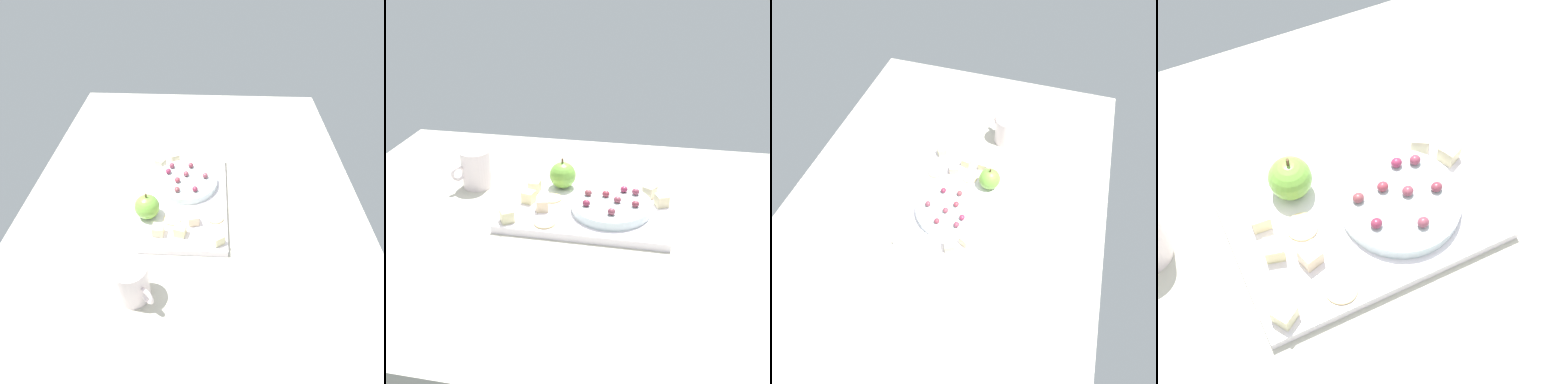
% 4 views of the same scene
% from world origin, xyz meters
% --- Properties ---
extents(table, '(1.34, 0.96, 0.04)m').
position_xyz_m(table, '(0.00, 0.00, 0.02)').
color(table, beige).
rests_on(table, ground).
extents(platter, '(0.39, 0.24, 0.02)m').
position_xyz_m(platter, '(0.01, -0.03, 0.05)').
color(platter, white).
rests_on(platter, table).
extents(serving_dish, '(0.18, 0.18, 0.02)m').
position_xyz_m(serving_dish, '(-0.05, -0.02, 0.07)').
color(serving_dish, silver).
rests_on(serving_dish, platter).
extents(apple_whole, '(0.07, 0.07, 0.07)m').
position_xyz_m(apple_whole, '(0.09, -0.11, 0.09)').
color(apple_whole, '#75B640').
rests_on(apple_whole, platter).
extents(apple_stem, '(0.01, 0.01, 0.01)m').
position_xyz_m(apple_stem, '(0.09, -0.11, 0.13)').
color(apple_stem, brown).
rests_on(apple_stem, apple_whole).
extents(cheese_cube_0, '(0.03, 0.03, 0.03)m').
position_xyz_m(cheese_cube_0, '(0.11, 0.01, 0.07)').
color(cheese_cube_0, beige).
rests_on(cheese_cube_0, platter).
extents(cheese_cube_1, '(0.03, 0.03, 0.03)m').
position_xyz_m(cheese_cube_1, '(0.15, -0.02, 0.07)').
color(cheese_cube_1, beige).
rests_on(cheese_cube_1, platter).
extents(cheese_cube_2, '(0.04, 0.04, 0.03)m').
position_xyz_m(cheese_cube_2, '(-0.16, -0.07, 0.07)').
color(cheese_cube_2, beige).
rests_on(cheese_cube_2, platter).
extents(cheese_cube_3, '(0.04, 0.04, 0.03)m').
position_xyz_m(cheese_cube_3, '(-0.13, -0.11, 0.07)').
color(cheese_cube_3, beige).
rests_on(cheese_cube_3, platter).
extents(cheese_cube_4, '(0.04, 0.04, 0.03)m').
position_xyz_m(cheese_cube_4, '(0.17, 0.07, 0.07)').
color(cheese_cube_4, beige).
rests_on(cheese_cube_4, platter).
extents(cheese_cube_5, '(0.03, 0.03, 0.03)m').
position_xyz_m(cheese_cube_5, '(0.15, -0.08, 0.07)').
color(cheese_cube_5, beige).
rests_on(cheese_cube_5, platter).
extents(cracker_0, '(0.05, 0.05, 0.00)m').
position_xyz_m(cracker_0, '(0.09, 0.06, 0.06)').
color(cracker_0, '#D4B87D').
rests_on(cracker_0, platter).
extents(cracker_1, '(0.05, 0.05, 0.00)m').
position_xyz_m(cracker_1, '(0.10, -0.05, 0.06)').
color(cracker_1, '#E3C186').
rests_on(cracker_1, platter).
extents(grape_0, '(0.02, 0.02, 0.02)m').
position_xyz_m(grape_0, '(-0.07, -0.07, 0.08)').
color(grape_0, '#972D4E').
rests_on(grape_0, serving_dish).
extents(grape_1, '(0.02, 0.02, 0.02)m').
position_xyz_m(grape_1, '(-0.06, -0.02, 0.08)').
color(grape_1, '#8D3E4D').
rests_on(grape_1, serving_dish).
extents(grape_2, '(0.02, 0.02, 0.01)m').
position_xyz_m(grape_2, '(-0.03, -0.04, 0.08)').
color(grape_2, '#953442').
rests_on(grape_2, serving_dish).
extents(grape_3, '(0.02, 0.02, 0.01)m').
position_xyz_m(grape_3, '(-0.10, -0.01, 0.08)').
color(grape_3, brown).
rests_on(grape_3, serving_dish).
extents(grape_4, '(0.02, 0.02, 0.02)m').
position_xyz_m(grape_4, '(-0.05, 0.03, 0.08)').
color(grape_4, '#853D4D').
rests_on(grape_4, serving_dish).
extents(grape_5, '(0.02, 0.02, 0.01)m').
position_xyz_m(grape_5, '(0.01, -0.04, 0.08)').
color(grape_5, brown).
rests_on(grape_5, serving_dish).
extents(grape_6, '(0.02, 0.02, 0.01)m').
position_xyz_m(grape_6, '(0.01, 0.01, 0.08)').
color(grape_6, maroon).
rests_on(grape_6, serving_dish).
extents(grape_7, '(0.02, 0.02, 0.02)m').
position_xyz_m(grape_7, '(-0.10, -0.07, 0.08)').
color(grape_7, '#903C51').
rests_on(grape_7, serving_dish).
extents(cup, '(0.09, 0.09, 0.10)m').
position_xyz_m(cup, '(0.32, -0.11, 0.09)').
color(cup, white).
rests_on(cup, table).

